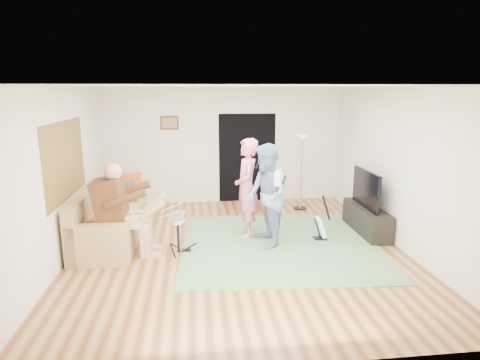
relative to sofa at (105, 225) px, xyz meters
name	(u,v)px	position (x,y,z in m)	size (l,w,h in m)	color
floor	(238,249)	(2.30, -0.62, -0.31)	(6.00, 6.00, 0.00)	brown
walls	(238,171)	(2.30, -0.62, 1.04)	(5.50, 6.00, 2.70)	beige
ceiling	(238,86)	(2.30, -0.62, 2.39)	(6.00, 6.00, 0.00)	white
window_blinds	(65,160)	(-0.44, -0.42, 1.24)	(2.05, 2.05, 0.00)	brown
doorway	(247,158)	(2.85, 2.37, 0.74)	(2.10, 2.10, 0.00)	black
picture_frame	(169,123)	(1.05, 2.37, 1.59)	(0.42, 0.03, 0.32)	#3F2314
area_rug	(279,244)	(3.04, -0.50, -0.30)	(3.35, 3.24, 0.02)	#527B4B
sofa	(105,225)	(0.00, 0.00, 0.00)	(0.94, 2.29, 0.93)	#A68553
drummer	(124,220)	(0.45, -0.65, 0.29)	(1.00, 0.56, 1.54)	#532E17
drum_kit	(178,236)	(1.30, -0.65, -0.02)	(0.36, 0.64, 0.66)	black
singer	(247,188)	(2.53, -0.02, 0.60)	(0.66, 0.43, 1.81)	#E66485
microphone	(258,164)	(2.73, -0.02, 1.04)	(0.06, 0.06, 0.24)	black
guitarist	(266,196)	(2.79, -0.52, 0.58)	(0.86, 0.67, 1.78)	#748BAA
guitar_held	(278,177)	(2.99, -0.52, 0.90)	(0.12, 0.60, 0.26)	white
guitar_spare	(321,227)	(3.83, -0.36, -0.07)	(0.30, 0.27, 0.83)	black
torchiere_lamp	(302,159)	(3.96, 1.54, 0.84)	(0.30, 0.30, 1.68)	black
dining_chair	(135,202)	(0.33, 1.36, 0.02)	(0.48, 0.50, 0.92)	tan
tv_cabinet	(366,220)	(4.80, -0.09, -0.06)	(0.40, 1.40, 0.50)	black
television	(366,189)	(4.75, -0.09, 0.54)	(0.06, 1.06, 0.70)	black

